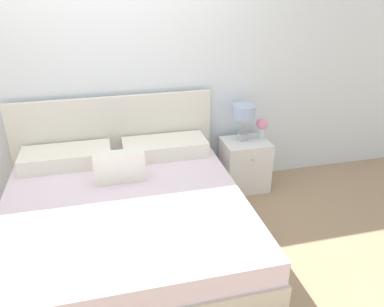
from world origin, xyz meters
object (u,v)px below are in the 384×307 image
Objects in this scene: nightstand at (245,164)px; flower_vase at (262,126)px; bed at (125,218)px; table_lamp at (244,115)px.

flower_vase is (0.18, 0.04, 0.40)m from nightstand.
bed reaches higher than flower_vase.
table_lamp is (-0.03, 0.05, 0.53)m from nightstand.
table_lamp reaches higher than nightstand.
flower_vase is (1.46, 0.71, 0.38)m from bed.
nightstand is at bearing -60.65° from table_lamp.
nightstand is 1.44× the size of table_lamp.
bed is 1.45m from nightstand.
table_lamp is (1.26, 0.72, 0.52)m from bed.
bed is at bearing -150.10° from table_lamp.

